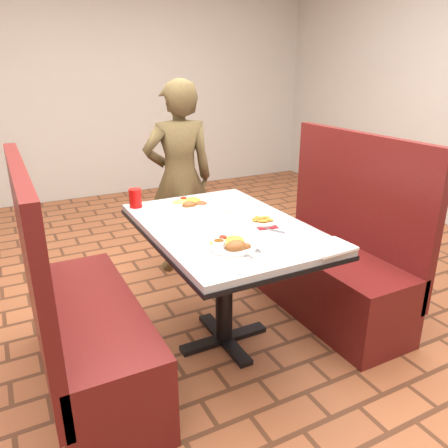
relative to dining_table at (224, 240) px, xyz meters
The scene contains 14 objects.
dining_table is the anchor object (origin of this frame).
booth_bench_left 0.86m from the dining_table, behind, with size 0.47×1.20×1.17m.
booth_bench_right 0.86m from the dining_table, ahead, with size 0.47×1.20×1.17m.
diner_person 1.09m from the dining_table, 80.81° to the left, with size 0.54×0.35×1.48m, color brown.
near_dinner_plate 0.35m from the dining_table, 110.91° to the right, with size 0.25×0.25×0.08m.
far_dinner_plate 0.41m from the dining_table, 94.37° to the left, with size 0.26×0.26×0.07m.
plantain_plate 0.23m from the dining_table, 20.55° to the right, with size 0.18×0.18×0.03m.
maroon_napkin 0.25m from the dining_table, 35.56° to the right, with size 0.11×0.11×0.00m, color maroon.
spoon_utensil 0.30m from the dining_table, 49.94° to the right, with size 0.01×0.13×0.00m, color silver.
red_tumbler 0.63m from the dining_table, 123.07° to the left, with size 0.08×0.08×0.11m, color red.
paper_napkin 0.61m from the dining_table, 61.61° to the right, with size 0.22×0.17×0.01m, color white.
knife_utensil 0.37m from the dining_table, 96.81° to the right, with size 0.01×0.16×0.00m, color silver.
fork_utensil 0.44m from the dining_table, 105.94° to the right, with size 0.01×0.13×0.00m, color silver.
lettuce_shreds 0.12m from the dining_table, 56.31° to the left, with size 0.28×0.32×0.00m, color #87C54F, non-canonical shape.
Camera 1 is at (-1.03, -1.98, 1.57)m, focal length 35.00 mm.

